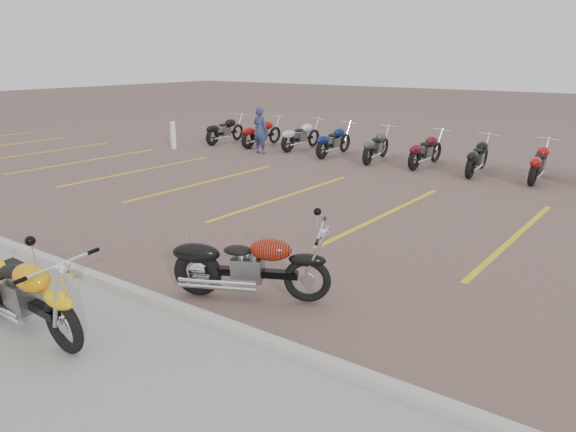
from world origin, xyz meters
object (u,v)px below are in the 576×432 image
flame_cruiser (248,268)px  person_a (260,130)px  yellow_cruiser (26,294)px  bollard (173,135)px

flame_cruiser → person_a: 12.23m
person_a → yellow_cruiser: bearing=117.8°
yellow_cruiser → bollard: 14.21m
yellow_cruiser → person_a: person_a is taller
flame_cruiser → bollard: size_ratio=2.08×
yellow_cruiser → person_a: bearing=119.5°
person_a → bollard: person_a is taller
flame_cruiser → person_a: (-7.58, 9.60, 0.34)m
person_a → bollard: size_ratio=1.60×
yellow_cruiser → flame_cruiser: size_ratio=1.16×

